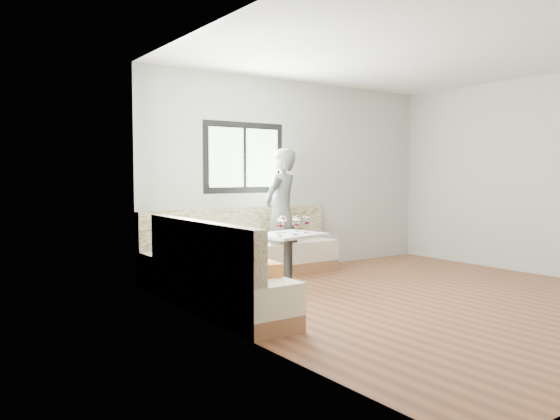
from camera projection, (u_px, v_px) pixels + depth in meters
name	position (u px, v px, depth m)	size (l,w,h in m)	color
room	(417.00, 175.00, 6.18)	(5.01, 5.01, 2.81)	brown
banquette	(233.00, 263.00, 6.65)	(2.90, 2.80, 0.95)	#915B38
table	(288.00, 247.00, 6.79)	(0.93, 0.79, 0.68)	black
person	(281.00, 212.00, 7.63)	(0.65, 0.42, 1.78)	#4F5450
olive_ramekin	(277.00, 233.00, 6.68)	(0.09, 0.09, 0.04)	white
wine_glass_a	(280.00, 223.00, 6.45)	(0.10, 0.10, 0.22)	white
wine_glass_b	(296.00, 222.00, 6.59)	(0.10, 0.10, 0.22)	white
wine_glass_c	(307.00, 221.00, 6.82)	(0.10, 0.10, 0.22)	white
wine_glass_d	(283.00, 220.00, 6.87)	(0.10, 0.10, 0.22)	white
wine_glass_e	(297.00, 219.00, 7.02)	(0.10, 0.10, 0.22)	white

